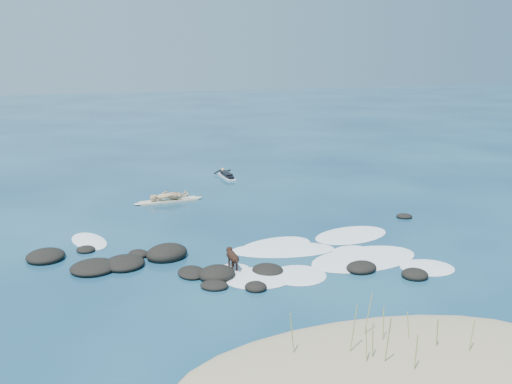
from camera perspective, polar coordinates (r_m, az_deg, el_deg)
name	(u,v)px	position (r m, az deg, el deg)	size (l,w,h in m)	color
ground	(258,247)	(19.61, 0.18, -5.48)	(160.00, 160.00, 0.00)	#0A2642
sand_dune	(380,370)	(12.78, 12.31, -16.97)	(9.00, 4.40, 0.60)	#9E8966
dune_grass	(383,336)	(12.71, 12.59, -13.90)	(3.81, 1.75, 1.24)	olive
reef_rocks	(171,263)	(18.05, -8.52, -7.04)	(14.78, 6.42, 0.58)	black
breaking_foam	(306,254)	(18.94, 5.03, -6.21)	(11.63, 8.01, 0.12)	white
standing_surfer_rig	(168,187)	(25.49, -8.77, 0.54)	(3.12, 0.79, 1.77)	beige
paddling_surfer_rig	(226,175)	(30.36, -2.98, 1.72)	(0.98, 2.17, 0.38)	white
dog	(232,256)	(17.45, -2.38, -6.46)	(0.27, 1.04, 0.66)	black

